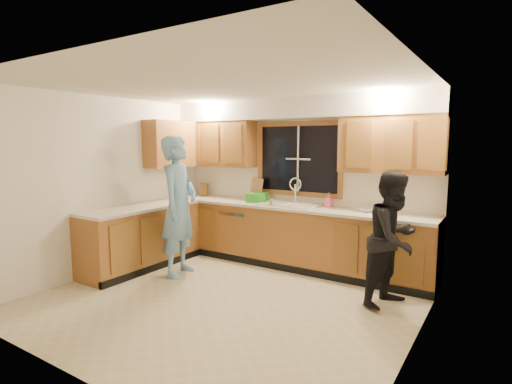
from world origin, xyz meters
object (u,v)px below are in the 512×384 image
Objects in this scene: stove at (110,246)px; knife_block at (204,190)px; dishwasher at (242,232)px; dish_crate at (257,197)px; man at (179,206)px; woman at (394,239)px; sink at (289,209)px; soap_bottle at (329,200)px; bowl at (366,210)px.

stove is 4.09× the size of knife_block.
dishwasher is 2.68× the size of dish_crate.
woman is (2.78, 0.52, -0.20)m from man.
sink reaches higher than dishwasher.
man is at bearing -139.88° from soap_bottle.
sink reaches higher than stove.
dish_crate is at bearing -172.18° from soap_bottle.
stove is 4.70× the size of bowl.
bowl is at bearing -12.47° from soap_bottle.
dishwasher is at bearing -171.74° from dish_crate.
dish_crate is 1.14m from soap_bottle.
soap_bottle is at bearing -23.89° from knife_block.
bowl is (1.14, 0.05, 0.08)m from sink.
sink is 4.23× the size of soap_bottle.
man reaches higher than bowl.
soap_bottle is (1.13, 0.16, 0.03)m from dish_crate.
soap_bottle is at bearing 7.91° from dishwasher.
woman reaches higher than dish_crate.
dishwasher is 2.06m from bowl.
man is (-1.09, -1.20, 0.11)m from sink.
dishwasher is at bearing -172.09° from soap_bottle.
soap_bottle is (0.55, 0.18, 0.16)m from sink.
stove is at bearing -117.69° from dishwasher.
sink reaches higher than soap_bottle.
stove is 2.28m from dish_crate.
dishwasher is at bearing -178.15° from bowl.
dishwasher is at bearing -179.01° from sink.
dish_crate is (0.51, 1.23, 0.02)m from man.
woman is (3.49, 1.14, 0.32)m from stove.
stove is 4.43× the size of soap_bottle.
dish_crate is 1.60× the size of bowl.
soap_bottle is (1.64, 1.38, 0.05)m from man.
woman is at bearing -37.04° from soap_bottle.
woman is at bearing -96.49° from man.
man is at bearing -101.38° from dishwasher.
soap_bottle is at bearing 18.06° from sink.
man is at bearing 41.15° from stove.
soap_bottle is (-1.14, 0.86, 0.25)m from woman.
sink is 0.96× the size of stove.
sink is 3.91× the size of knife_block.
knife_block is at bearing 174.77° from dish_crate.
sink is 1.05× the size of dishwasher.
woman is 8.05× the size of bowl.
bowl is (2.90, -0.08, -0.09)m from knife_block.
stove is at bearing -123.42° from dish_crate.
knife_block reaches higher than dish_crate.
man is 2.56m from bowl.
stove is at bearing -147.50° from bowl.
knife_block is at bearing 95.06° from woman.
dish_crate is (1.22, 1.85, 0.54)m from stove.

